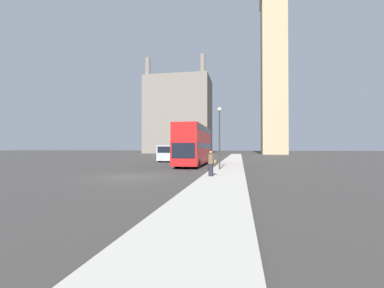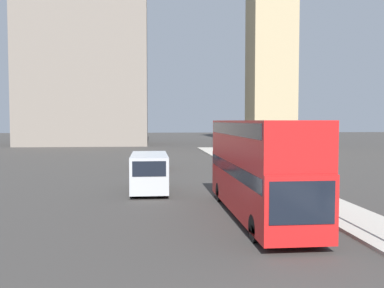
{
  "view_description": "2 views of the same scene",
  "coord_description": "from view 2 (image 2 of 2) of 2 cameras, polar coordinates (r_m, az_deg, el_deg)",
  "views": [
    {
      "loc": [
        7.45,
        -16.41,
        2.01
      ],
      "look_at": [
        2.45,
        10.32,
        2.38
      ],
      "focal_mm": 24.0,
      "sensor_mm": 36.0,
      "label": 1
    },
    {
      "loc": [
        -2.45,
        -6.91,
        4.36
      ],
      "look_at": [
        0.24,
        20.35,
        2.87
      ],
      "focal_mm": 40.0,
      "sensor_mm": 36.0,
      "label": 2
    }
  ],
  "objects": [
    {
      "name": "building_block_distant",
      "position": [
        81.4,
        -14.0,
        9.46
      ],
      "size": [
        22.33,
        15.37,
        32.7
      ],
      "color": "slate",
      "rests_on": "ground_plane"
    },
    {
      "name": "red_double_decker_bus",
      "position": [
        19.51,
        8.8,
        -2.58
      ],
      "size": [
        2.52,
        11.3,
        4.38
      ],
      "color": "red",
      "rests_on": "ground_plane"
    },
    {
      "name": "white_van",
      "position": [
        26.29,
        -5.72,
        -3.69
      ],
      "size": [
        2.21,
        5.59,
        2.32
      ],
      "color": "#B2B7BC",
      "rests_on": "ground_plane"
    },
    {
      "name": "parked_sedan",
      "position": [
        38.67,
        -5.0,
        -2.37
      ],
      "size": [
        1.77,
        4.34,
        1.48
      ],
      "color": "maroon",
      "rests_on": "ground_plane"
    }
  ]
}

